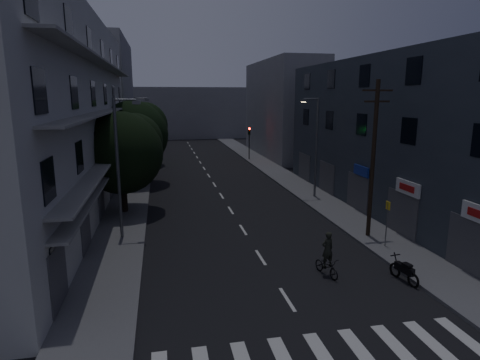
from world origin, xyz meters
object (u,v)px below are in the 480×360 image
object	(u,v)px
utility_pole	(373,156)
bus_stop_sign	(387,216)
motorcycle	(404,271)
cyclist	(327,261)

from	to	relation	value
utility_pole	bus_stop_sign	size ratio (longest dim) A/B	3.56
motorcycle	cyclist	size ratio (longest dim) A/B	0.86
motorcycle	cyclist	xyz separation A→B (m)	(-3.19, 1.25, 0.26)
motorcycle	utility_pole	bearing A→B (deg)	68.43
utility_pole	motorcycle	world-z (taller)	utility_pole
bus_stop_sign	motorcycle	distance (m)	4.27
utility_pole	motorcycle	xyz separation A→B (m)	(-1.29, -5.60, -4.40)
utility_pole	motorcycle	distance (m)	7.24
cyclist	motorcycle	bearing A→B (deg)	-35.39
utility_pole	cyclist	distance (m)	7.49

